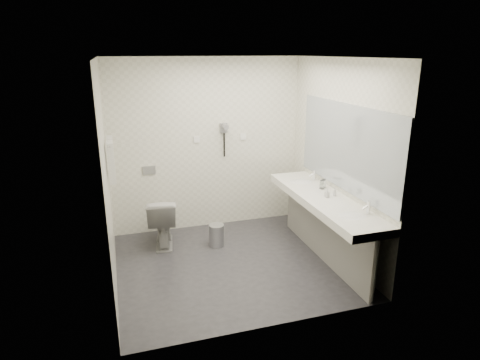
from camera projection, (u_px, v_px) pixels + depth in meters
name	position (u px, v px, depth m)	size (l,w,h in m)	color
floor	(232.00, 264.00, 5.23)	(2.80, 2.80, 0.00)	#2D2C32
ceiling	(231.00, 57.00, 4.48)	(2.80, 2.80, 0.00)	white
wall_back	(207.00, 145.00, 6.04)	(2.80, 2.80, 0.00)	white
wall_front	(272.00, 206.00, 3.67)	(2.80, 2.80, 0.00)	white
wall_left	(107.00, 179.00, 4.46)	(2.60, 2.60, 0.00)	white
wall_right	(338.00, 160.00, 5.25)	(2.60, 2.60, 0.00)	white
vanity_counter	(324.00, 200.00, 5.12)	(0.55, 2.20, 0.10)	white
vanity_panel	(323.00, 232.00, 5.26)	(0.03, 2.15, 0.75)	gray
vanity_post_near	(374.00, 271.00, 4.32)	(0.06, 0.06, 0.75)	silver
vanity_post_far	(292.00, 204.00, 6.21)	(0.06, 0.06, 0.75)	silver
mirror	(346.00, 148.00, 5.00)	(0.02, 2.20, 1.05)	#B2BCC6
basin_near	(352.00, 217.00, 4.52)	(0.40, 0.31, 0.05)	white
basin_far	(301.00, 182.00, 5.71)	(0.40, 0.31, 0.05)	white
faucet_near	(369.00, 207.00, 4.55)	(0.04, 0.04, 0.15)	silver
faucet_far	(314.00, 175.00, 5.73)	(0.04, 0.04, 0.15)	silver
soap_bottle_a	(327.00, 193.00, 5.07)	(0.05, 0.05, 0.11)	white
soap_bottle_c	(335.00, 192.00, 5.12)	(0.04, 0.04, 0.10)	white
glass_left	(324.00, 183.00, 5.44)	(0.06, 0.06, 0.11)	silver
glass_right	(322.00, 185.00, 5.38)	(0.06, 0.06, 0.11)	silver
toilet	(163.00, 221.00, 5.66)	(0.39, 0.68, 0.69)	white
flush_plate	(149.00, 170.00, 5.87)	(0.18, 0.02, 0.12)	#B2B5BA
pedal_bin	(217.00, 236.00, 5.68)	(0.21, 0.21, 0.29)	#B2B5BA
bin_lid	(216.00, 225.00, 5.63)	(0.21, 0.21, 0.01)	#B2B5BA
towel_rail	(109.00, 141.00, 4.88)	(0.02, 0.02, 0.62)	silver
towel_near	(111.00, 162.00, 4.83)	(0.07, 0.24, 0.48)	white
towel_far	(111.00, 156.00, 5.08)	(0.07, 0.24, 0.48)	white
dryer_cradle	(224.00, 128.00, 6.01)	(0.10, 0.04, 0.14)	gray
dryer_barrel	(225.00, 127.00, 5.94)	(0.08, 0.08, 0.14)	gray
dryer_cord	(224.00, 145.00, 6.07)	(0.02, 0.02, 0.35)	black
switch_plate_a	(197.00, 139.00, 5.96)	(0.09, 0.02, 0.09)	white
switch_plate_b	(243.00, 137.00, 6.15)	(0.09, 0.02, 0.09)	white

